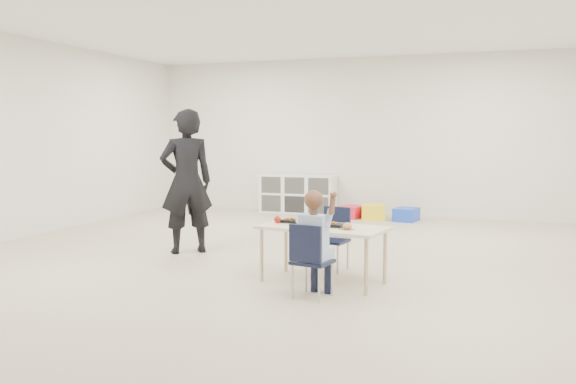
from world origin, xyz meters
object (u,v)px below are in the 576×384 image
(cubby_shelf, at_px, (298,194))
(adult, at_px, (186,182))
(table, at_px, (323,254))
(chair_near, at_px, (312,260))
(child, at_px, (313,239))

(cubby_shelf, height_order, adult, adult)
(table, distance_m, cubby_shelf, 5.24)
(chair_near, bearing_deg, table, 105.94)
(table, bearing_deg, adult, 165.11)
(child, bearing_deg, table, 105.94)
(adult, bearing_deg, chair_near, 104.86)
(chair_near, bearing_deg, cubby_shelf, 119.29)
(chair_near, height_order, adult, adult)
(table, distance_m, child, 0.60)
(chair_near, relative_size, child, 0.63)
(table, relative_size, child, 1.23)
(chair_near, height_order, cubby_shelf, cubby_shelf)
(cubby_shelf, distance_m, adult, 4.02)
(table, xyz_separation_m, chair_near, (0.06, -0.54, 0.05))
(table, xyz_separation_m, adult, (-1.99, 0.90, 0.59))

